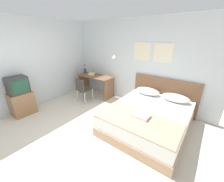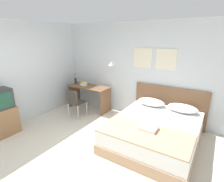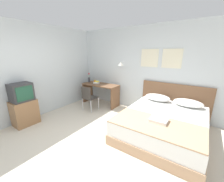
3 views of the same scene
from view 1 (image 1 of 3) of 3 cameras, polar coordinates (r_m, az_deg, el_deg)
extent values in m
plane|color=beige|center=(3.37, -16.48, -18.61)|extent=(24.00, 24.00, 0.00)
cube|color=silver|center=(4.60, 8.14, 11.67)|extent=(5.22, 0.06, 2.65)
cube|color=beige|center=(4.35, 12.32, 15.80)|extent=(0.52, 0.02, 0.52)
cube|color=beige|center=(4.13, 20.48, 14.62)|extent=(0.52, 0.02, 0.52)
cylinder|color=#B2B2B7|center=(4.76, 1.64, 14.97)|extent=(0.02, 0.16, 0.02)
cone|color=white|center=(4.70, 0.98, 14.26)|extent=(0.17, 0.17, 0.12)
cube|color=silver|center=(4.64, -37.97, 7.32)|extent=(0.06, 5.54, 2.65)
cube|color=tan|center=(3.63, 14.46, -12.79)|extent=(1.75, 2.10, 0.22)
cube|color=white|center=(3.49, 14.87, -9.27)|extent=(1.71, 2.06, 0.30)
cube|color=brown|center=(4.36, 20.59, -1.45)|extent=(1.87, 0.06, 1.01)
ellipsoid|color=white|center=(4.19, 14.60, -0.06)|extent=(0.70, 0.39, 0.19)
ellipsoid|color=white|center=(3.99, 24.90, -2.61)|extent=(0.70, 0.39, 0.19)
cube|color=tan|center=(2.93, 10.42, -11.75)|extent=(1.69, 0.84, 0.02)
cube|color=white|center=(3.01, 12.07, -9.88)|extent=(0.34, 0.27, 0.06)
cube|color=brown|center=(5.14, -6.98, 6.15)|extent=(1.33, 0.57, 0.03)
cube|color=brown|center=(5.71, -11.54, 3.49)|extent=(0.04, 0.52, 0.72)
cube|color=brown|center=(4.86, -1.23, 0.63)|extent=(0.04, 0.52, 0.72)
cube|color=#3D3833|center=(4.78, -11.29, 0.74)|extent=(0.41, 0.41, 0.02)
cube|color=#3D3833|center=(4.60, -13.22, 2.37)|extent=(0.38, 0.03, 0.38)
cylinder|color=#B7B7BC|center=(5.11, -10.98, -0.51)|extent=(0.03, 0.03, 0.42)
cylinder|color=#B7B7BC|center=(4.86, -8.01, -1.53)|extent=(0.03, 0.03, 0.42)
cylinder|color=#B7B7BC|center=(4.89, -14.16, -1.85)|extent=(0.03, 0.03, 0.42)
cylinder|color=#B7B7BC|center=(4.63, -11.22, -3.00)|extent=(0.03, 0.03, 0.42)
cylinder|color=silver|center=(5.30, -8.52, 7.04)|extent=(0.25, 0.25, 0.05)
ellipsoid|color=yellow|center=(5.24, -8.28, 7.40)|extent=(0.19, 0.13, 0.06)
sphere|color=orange|center=(5.30, -9.03, 7.60)|extent=(0.09, 0.09, 0.09)
cylinder|color=#333338|center=(5.53, -11.19, 8.19)|extent=(0.08, 0.08, 0.18)
cylinder|color=#3D7538|center=(5.49, -11.32, 9.83)|extent=(0.01, 0.01, 0.14)
sphere|color=#DB3838|center=(5.48, -11.37, 10.54)|extent=(0.06, 0.06, 0.06)
cube|color=#8E6642|center=(4.71, -33.22, -4.38)|extent=(0.41, 0.57, 0.66)
cube|color=#2D2D30|center=(4.52, -34.70, 2.02)|extent=(0.39, 0.48, 0.46)
cube|color=#194733|center=(4.34, -33.78, 1.50)|extent=(0.01, 0.38, 0.36)
camera|label=2|loc=(0.54, -143.87, -7.69)|focal=28.00mm
camera|label=3|loc=(0.50, -67.23, -27.31)|focal=22.00mm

